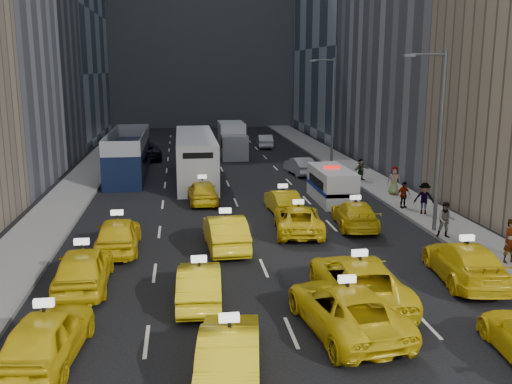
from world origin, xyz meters
The scene contains 35 objects.
ground centered at (0.00, 0.00, 0.00)m, with size 160.00×160.00×0.00m, color black.
sidewalk_west centered at (-10.50, 25.00, 0.07)m, with size 3.00×90.00×0.15m, color gray.
sidewalk_east centered at (10.50, 25.00, 0.07)m, with size 3.00×90.00×0.15m, color gray.
curb_west centered at (-9.05, 25.00, 0.09)m, with size 0.15×90.00×0.18m, color slate.
curb_east centered at (9.05, 25.00, 0.09)m, with size 0.15×90.00×0.18m, color slate.
streetlight_near centered at (9.18, 12.00, 4.92)m, with size 2.15×0.22×9.00m.
streetlight_far centered at (9.18, 32.00, 4.92)m, with size 2.15×0.22×9.00m.
taxi_4 centered at (-7.20, 1.15, 0.77)m, with size 1.83×4.55×1.55m, color yellow.
taxi_5 centered at (-2.16, -0.36, 0.75)m, with size 1.58×4.54×1.50m, color yellow.
taxi_6 centered at (1.73, 1.93, 0.76)m, with size 2.51×5.44×1.51m, color yellow.
taxi_8 centered at (-7.06, 6.66, 0.81)m, with size 1.92×4.78×1.63m, color yellow.
taxi_9 centered at (-2.78, 4.74, 0.71)m, with size 1.50×4.29×1.41m, color yellow.
taxi_10 centered at (2.81, 4.03, 0.81)m, with size 2.70×5.85×1.63m, color yellow.
taxi_11 centered at (7.58, 5.53, 0.77)m, with size 2.15×5.28×1.53m, color yellow.
taxi_12 centered at (-6.23, 11.09, 0.80)m, with size 1.89×4.69×1.60m, color yellow.
taxi_13 centered at (-1.37, 10.81, 0.80)m, with size 1.69×4.85×1.60m, color yellow.
taxi_14 centered at (2.48, 12.97, 0.69)m, with size 2.30×4.98×1.38m, color yellow.
taxi_15 centered at (5.63, 13.56, 0.69)m, with size 1.94×4.78×1.39m, color yellow.
taxi_16 centered at (-2.05, 20.06, 0.72)m, with size 1.71×4.25×1.45m, color yellow.
taxi_17 centered at (2.43, 17.11, 0.67)m, with size 1.43×4.09×1.35m, color yellow.
nypd_van centered at (5.96, 19.51, 1.02)m, with size 2.28×5.33×2.25m.
double_decker centered at (-7.30, 29.71, 1.69)m, with size 4.08×11.93×3.40m.
city_bus centered at (-2.24, 27.84, 1.68)m, with size 2.74×13.12×3.39m.
box_truck centered at (1.53, 39.07, 1.53)m, with size 2.54×6.89×3.12m.
misc_car_0 centered at (5.92, 28.83, 0.69)m, with size 1.45×4.16×1.37m, color #999BA0.
misc_car_1 centered at (-6.47, 38.26, 0.76)m, with size 2.52×5.46×1.52m, color black.
misc_car_2 centered at (2.60, 46.68, 0.67)m, with size 1.87×4.61×1.34m, color slate.
misc_car_3 centered at (-2.83, 44.59, 0.67)m, with size 1.59×3.96×1.35m, color black.
misc_car_4 centered at (5.45, 44.42, 0.69)m, with size 1.46×4.20×1.38m, color #A8AAB0.
pedestrian_0 centered at (10.30, 6.92, 1.08)m, with size 0.68×0.45×1.86m, color gray.
pedestrian_1 centered at (9.25, 10.70, 1.02)m, with size 0.85×0.46×1.74m, color gray.
pedestrian_2 centered at (10.14, 15.22, 1.04)m, with size 1.15×0.47×1.78m, color gray.
pedestrian_3 centered at (9.52, 16.70, 0.93)m, with size 0.91×0.41×1.56m, color gray.
pedestrian_4 centered at (10.32, 20.32, 1.06)m, with size 0.89×0.48×1.82m, color gray.
pedestrian_5 centered at (9.71, 25.25, 0.93)m, with size 1.45×0.42×1.56m, color gray.
Camera 1 is at (-3.29, -14.33, 8.17)m, focal length 40.00 mm.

